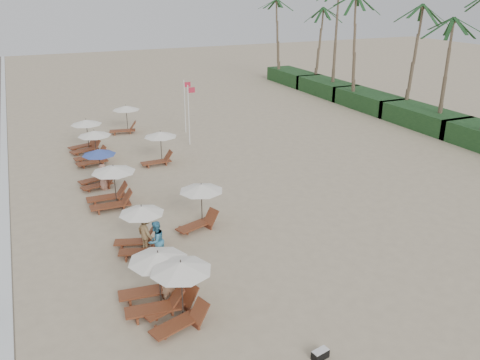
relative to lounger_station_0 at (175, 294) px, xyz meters
name	(u,v)px	position (x,y,z in m)	size (l,w,h in m)	color
ground	(278,257)	(5.48, 2.46, -1.14)	(160.00, 160.00, 0.00)	tan
foam_line	(4,214)	(-5.72, 12.46, -1.13)	(0.50, 140.00, 0.02)	white
shrub_hedge	(424,118)	(27.48, 16.96, -0.34)	(3.20, 53.00, 1.60)	#193D1C
palm_row	(430,5)	(27.39, 17.86, 8.77)	(7.00, 52.00, 12.30)	brown
lounger_station_0	(175,294)	(0.00, 0.00, 0.00)	(2.66, 2.45, 2.37)	brown
lounger_station_1	(152,282)	(-0.52, 1.23, -0.09)	(2.74, 2.27, 2.23)	brown
lounger_station_2	(138,229)	(-0.02, 5.59, -0.05)	(2.42, 2.25, 2.20)	brown
lounger_station_3	(110,187)	(-0.26, 11.22, -0.05)	(2.81, 2.40, 2.29)	brown
lounger_station_4	(97,169)	(-0.45, 14.50, -0.05)	(2.46, 2.24, 2.32)	brown
lounger_station_5	(92,148)	(-0.08, 18.92, -0.07)	(2.69, 2.23, 2.27)	brown
lounger_station_6	(84,137)	(-0.17, 21.84, -0.01)	(2.67, 2.48, 2.36)	brown
inland_station_0	(198,203)	(3.29, 6.74, 0.20)	(2.78, 2.24, 2.22)	brown
inland_station_1	(158,145)	(4.03, 16.86, 0.20)	(2.72, 2.24, 2.22)	brown
inland_station_2	(124,117)	(3.55, 25.60, 0.17)	(2.82, 2.24, 2.22)	brown
beachgoer_near	(169,286)	(0.06, 1.15, -0.38)	(0.55, 0.36, 1.52)	#A67D5A
beachgoer_mid_a	(156,241)	(0.51, 4.55, -0.22)	(0.89, 0.69, 1.84)	teal
beachgoer_mid_b	(146,232)	(0.30, 5.47, -0.20)	(1.21, 0.70, 1.88)	olive
beachgoer_far_b	(103,177)	(-0.21, 13.83, -0.33)	(0.79, 0.51, 1.61)	#AB735C
duffel_bag	(320,354)	(3.68, -3.83, -0.98)	(0.62, 0.40, 0.32)	black
flag_pole_near	(189,112)	(7.43, 20.31, 1.40)	(0.59, 0.08, 4.58)	silver
flag_pole_far	(185,104)	(8.21, 23.66, 1.29)	(0.60, 0.08, 4.37)	silver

